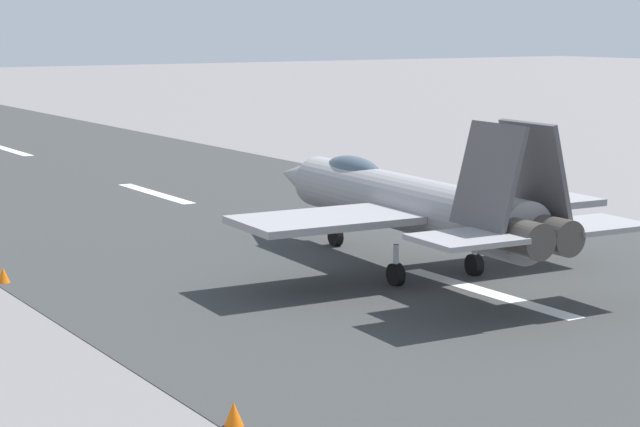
% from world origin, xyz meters
% --- Properties ---
extents(ground_plane, '(400.00, 400.00, 0.00)m').
position_xyz_m(ground_plane, '(0.00, 0.00, 0.00)').
color(ground_plane, slate).
extents(runway_strip, '(240.00, 26.00, 0.02)m').
position_xyz_m(runway_strip, '(-0.02, 0.00, 0.01)').
color(runway_strip, '#343736').
rests_on(runway_strip, ground).
extents(fighter_jet, '(17.85, 13.65, 5.66)m').
position_xyz_m(fighter_jet, '(4.43, 0.16, 2.45)').
color(fighter_jet, gray).
rests_on(fighter_jet, ground).
extents(marker_cone_near, '(0.44, 0.44, 0.55)m').
position_xyz_m(marker_cone_near, '(-6.17, 12.71, 0.28)').
color(marker_cone_near, orange).
rests_on(marker_cone_near, ground).
extents(marker_cone_mid, '(0.44, 0.44, 0.55)m').
position_xyz_m(marker_cone_mid, '(10.02, 12.71, 0.28)').
color(marker_cone_mid, orange).
rests_on(marker_cone_mid, ground).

